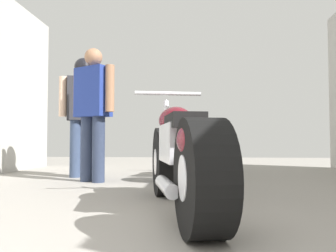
{
  "coord_description": "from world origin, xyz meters",
  "views": [
    {
      "loc": [
        0.21,
        -0.35,
        0.53
      ],
      "look_at": [
        -0.08,
        3.42,
        0.7
      ],
      "focal_mm": 36.67,
      "sensor_mm": 36.0,
      "label": 1
    }
  ],
  "objects_px": {
    "mechanic_in_blue": "(93,106)",
    "mechanic_with_helmet": "(83,105)",
    "motorcycle_maroon_cruiser": "(181,156)",
    "motorcycle_black_naked": "(187,152)"
  },
  "relations": [
    {
      "from": "motorcycle_maroon_cruiser",
      "to": "mechanic_with_helmet",
      "type": "distance_m",
      "value": 2.94
    },
    {
      "from": "mechanic_in_blue",
      "to": "mechanic_with_helmet",
      "type": "height_order",
      "value": "mechanic_with_helmet"
    },
    {
      "from": "mechanic_in_blue",
      "to": "mechanic_with_helmet",
      "type": "xyz_separation_m",
      "value": [
        -0.32,
        0.57,
        0.07
      ]
    },
    {
      "from": "mechanic_with_helmet",
      "to": "mechanic_in_blue",
      "type": "bearing_deg",
      "value": -60.5
    },
    {
      "from": "motorcycle_maroon_cruiser",
      "to": "motorcycle_black_naked",
      "type": "height_order",
      "value": "motorcycle_maroon_cruiser"
    },
    {
      "from": "motorcycle_maroon_cruiser",
      "to": "mechanic_with_helmet",
      "type": "xyz_separation_m",
      "value": [
        -1.55,
        2.41,
        0.65
      ]
    },
    {
      "from": "mechanic_in_blue",
      "to": "mechanic_with_helmet",
      "type": "bearing_deg",
      "value": 119.5
    },
    {
      "from": "mechanic_with_helmet",
      "to": "motorcycle_black_naked",
      "type": "bearing_deg",
      "value": 5.34
    },
    {
      "from": "motorcycle_maroon_cruiser",
      "to": "mechanic_in_blue",
      "type": "bearing_deg",
      "value": 123.85
    },
    {
      "from": "motorcycle_black_naked",
      "to": "mechanic_in_blue",
      "type": "relative_size",
      "value": 1.09
    }
  ]
}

